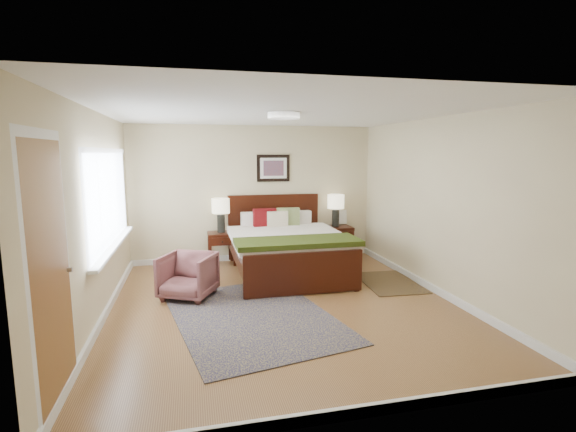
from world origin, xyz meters
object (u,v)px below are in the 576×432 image
object	(u,v)px
bed	(286,241)
lamp_left	(221,209)
armchair	(188,276)
nightstand_right	(335,238)
lamp_right	(336,205)
rug_persian	(253,316)
nightstand_left	(222,239)

from	to	relation	value
bed	lamp_left	xyz separation A→B (m)	(-1.00, 0.87, 0.45)
bed	armchair	size ratio (longest dim) A/B	3.27
bed	nightstand_right	xyz separation A→B (m)	(1.17, 0.86, -0.18)
bed	lamp_right	xyz separation A→B (m)	(1.17, 0.87, 0.47)
nightstand_right	armchair	xyz separation A→B (m)	(-2.76, -1.68, -0.06)
nightstand_right	rug_persian	world-z (taller)	nightstand_right
nightstand_right	armchair	bearing A→B (deg)	-148.59
nightstand_right	lamp_left	bearing A→B (deg)	179.62
nightstand_left	rug_persian	bearing A→B (deg)	-85.97
bed	nightstand_left	world-z (taller)	bed
rug_persian	lamp_left	bearing A→B (deg)	82.63
nightstand_left	lamp_left	distance (m)	0.54
nightstand_left	armchair	world-z (taller)	armchair
nightstand_left	armchair	bearing A→B (deg)	-109.29
bed	rug_persian	xyz separation A→B (m)	(-0.82, -1.73, -0.55)
nightstand_right	armchair	size ratio (longest dim) A/B	0.89
nightstand_left	rug_persian	distance (m)	2.63
nightstand_right	rug_persian	xyz separation A→B (m)	(-1.99, -2.59, -0.37)
lamp_right	nightstand_left	bearing A→B (deg)	-179.46
bed	rug_persian	distance (m)	1.99
nightstand_left	lamp_right	xyz separation A→B (m)	(2.17, 0.02, 0.56)
lamp_right	armchair	distance (m)	3.32
nightstand_right	bed	bearing A→B (deg)	-143.69
nightstand_right	rug_persian	size ratio (longest dim) A/B	0.24
nightstand_right	armchair	world-z (taller)	armchair
lamp_left	lamp_right	world-z (taller)	lamp_right
nightstand_left	lamp_right	world-z (taller)	lamp_right
lamp_left	rug_persian	xyz separation A→B (m)	(0.18, -2.60, -1.00)
nightstand_left	rug_persian	size ratio (longest dim) A/B	0.23
nightstand_left	rug_persian	xyz separation A→B (m)	(0.18, -2.58, -0.45)
bed	nightstand_right	bearing A→B (deg)	36.31
nightstand_left	lamp_right	size ratio (longest dim) A/B	0.95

